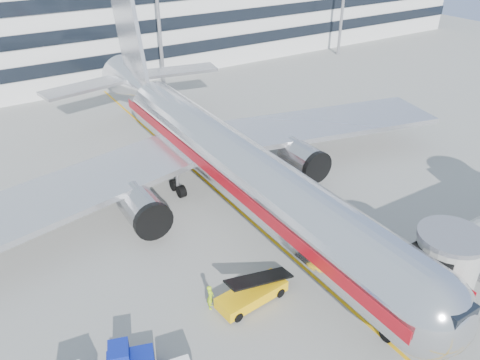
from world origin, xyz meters
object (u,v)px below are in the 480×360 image
main_jet (220,153)px  baggage_tug (127,360)px  belt_loader (252,293)px  ramp_worker (210,297)px

main_jet → baggage_tug: main_jet is taller
belt_loader → ramp_worker: (-2.56, 0.99, 0.20)m
baggage_tug → ramp_worker: 6.51m
main_jet → belt_loader: 14.13m
belt_loader → ramp_worker: 2.75m
belt_loader → ramp_worker: size_ratio=2.90×
belt_loader → baggage_tug: 8.86m
baggage_tug → main_jet: bearing=44.2°
belt_loader → baggage_tug: belt_loader is taller
belt_loader → ramp_worker: bearing=159.0°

